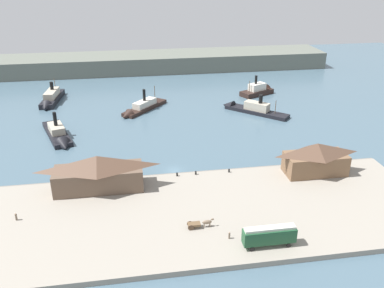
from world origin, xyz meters
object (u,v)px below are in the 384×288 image
(street_tram, at_px, (269,235))
(pedestrian_by_tram, at_px, (16,217))
(ferry_moored_east, at_px, (51,99))
(ferry_near_quay, at_px, (260,90))
(ferry_mid_harbor, at_px, (249,108))
(pedestrian_near_east_shed, at_px, (229,236))
(ferry_shed_east_terminal, at_px, (316,158))
(ferry_outer_harbor, at_px, (59,136))
(ferry_approaching_east, at_px, (140,108))
(mooring_post_center_west, at_px, (229,171))
(mooring_post_west, at_px, (196,173))
(mooring_post_east, at_px, (177,174))
(horse_cart, at_px, (199,224))
(ferry_shed_central_terminal, at_px, (98,172))

(street_tram, relative_size, pedestrian_by_tram, 5.96)
(ferry_moored_east, xyz_separation_m, ferry_near_quay, (83.91, -1.80, -0.02))
(street_tram, bearing_deg, pedestrian_by_tram, 161.49)
(ferry_mid_harbor, bearing_deg, pedestrian_near_east_shed, -109.35)
(ferry_moored_east, bearing_deg, ferry_shed_east_terminal, -43.82)
(street_tram, bearing_deg, ferry_outer_harbor, 127.05)
(ferry_moored_east, distance_m, ferry_near_quay, 83.93)
(ferry_approaching_east, distance_m, ferry_moored_east, 37.29)
(street_tram, bearing_deg, mooring_post_center_west, 90.59)
(mooring_post_west, xyz_separation_m, mooring_post_center_west, (8.67, -0.18, 0.00))
(pedestrian_near_east_shed, bearing_deg, ferry_near_quay, 68.89)
(ferry_approaching_east, bearing_deg, mooring_post_west, -77.76)
(ferry_shed_east_terminal, xyz_separation_m, ferry_outer_harbor, (-68.18, 35.78, -4.22))
(street_tram, relative_size, mooring_post_west, 11.40)
(mooring_post_west, relative_size, ferry_approaching_east, 0.04)
(mooring_post_center_west, distance_m, ferry_near_quay, 73.38)
(mooring_post_east, bearing_deg, ferry_shed_east_terminal, -6.43)
(horse_cart, height_order, mooring_post_center_west, horse_cart)
(mooring_post_west, relative_size, ferry_mid_harbor, 0.04)
(pedestrian_near_east_shed, bearing_deg, horse_cart, 138.72)
(mooring_post_center_west, bearing_deg, mooring_post_west, 178.84)
(street_tram, bearing_deg, mooring_post_east, 114.44)
(ferry_shed_central_terminal, bearing_deg, ferry_moored_east, 106.74)
(ferry_shed_east_terminal, height_order, street_tram, ferry_shed_east_terminal)
(ferry_shed_east_terminal, xyz_separation_m, pedestrian_by_tram, (-70.92, -9.76, -3.42))
(ferry_near_quay, bearing_deg, ferry_mid_harbor, -117.12)
(ferry_shed_central_terminal, xyz_separation_m, ferry_shed_east_terminal, (54.14, -0.75, -0.19))
(mooring_post_west, height_order, ferry_outer_harbor, ferry_outer_harbor)
(pedestrian_by_tram, xyz_separation_m, ferry_moored_east, (-4.88, 82.50, -0.33))
(pedestrian_by_tram, height_order, pedestrian_near_east_shed, pedestrian_by_tram)
(pedestrian_near_east_shed, height_order, mooring_post_center_west, pedestrian_near_east_shed)
(pedestrian_by_tram, relative_size, ferry_outer_harbor, 0.07)
(pedestrian_near_east_shed, height_order, ferry_outer_harbor, ferry_outer_harbor)
(mooring_post_east, distance_m, ferry_outer_harbor, 45.95)
(pedestrian_by_tram, distance_m, pedestrian_near_east_shed, 44.78)
(ferry_mid_harbor, bearing_deg, ferry_near_quay, 62.88)
(mooring_post_center_west, height_order, ferry_moored_east, ferry_moored_east)
(pedestrian_by_tram, height_order, ferry_moored_east, ferry_moored_east)
(ferry_mid_harbor, bearing_deg, ferry_shed_east_terminal, -87.43)
(street_tram, distance_m, pedestrian_by_tram, 52.41)
(ferry_shed_east_terminal, xyz_separation_m, ferry_moored_east, (-75.80, 72.74, -3.75))
(ferry_shed_east_terminal, relative_size, mooring_post_east, 17.45)
(pedestrian_near_east_shed, relative_size, ferry_near_quay, 0.09)
(ferry_shed_central_terminal, height_order, ferry_moored_east, ferry_shed_central_terminal)
(pedestrian_near_east_shed, relative_size, mooring_post_west, 1.68)
(ferry_shed_central_terminal, height_order, pedestrian_near_east_shed, ferry_shed_central_terminal)
(ferry_moored_east, xyz_separation_m, ferry_outer_harbor, (7.62, -36.97, -0.47))
(horse_cart, distance_m, mooring_post_west, 22.67)
(horse_cart, bearing_deg, street_tram, -33.27)
(horse_cart, relative_size, ferry_approaching_east, 0.27)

